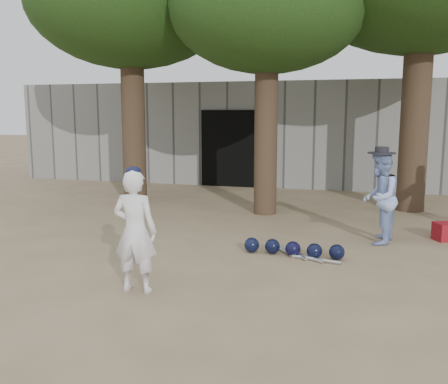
% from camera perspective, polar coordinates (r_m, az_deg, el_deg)
% --- Properties ---
extents(ground, '(70.00, 70.00, 0.00)m').
position_cam_1_polar(ground, '(6.94, -7.12, -8.82)').
color(ground, '#937C5E').
rests_on(ground, ground).
extents(boy_player, '(0.55, 0.37, 1.47)m').
position_cam_1_polar(boy_player, '(6.01, -10.13, -4.44)').
color(boy_player, white).
rests_on(boy_player, ground).
extents(spectator_blue, '(0.69, 0.82, 1.51)m').
position_cam_1_polar(spectator_blue, '(8.48, 17.35, -0.63)').
color(spectator_blue, '#97B0E9').
rests_on(spectator_blue, ground).
extents(red_bag, '(0.51, 0.46, 0.30)m').
position_cam_1_polar(red_bag, '(9.20, 24.21, -4.14)').
color(red_bag, maroon).
rests_on(red_bag, ground).
extents(back_building, '(16.00, 5.24, 3.00)m').
position_cam_1_polar(back_building, '(16.63, 6.84, 6.85)').
color(back_building, gray).
rests_on(back_building, ground).
extents(helmet_row, '(1.51, 0.32, 0.23)m').
position_cam_1_polar(helmet_row, '(7.56, 7.90, -6.43)').
color(helmet_row, black).
rests_on(helmet_row, ground).
extents(bat_pile, '(1.12, 0.80, 0.06)m').
position_cam_1_polar(bat_pile, '(7.57, 8.62, -7.10)').
color(bat_pile, '#B1B0B7').
rests_on(bat_pile, ground).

